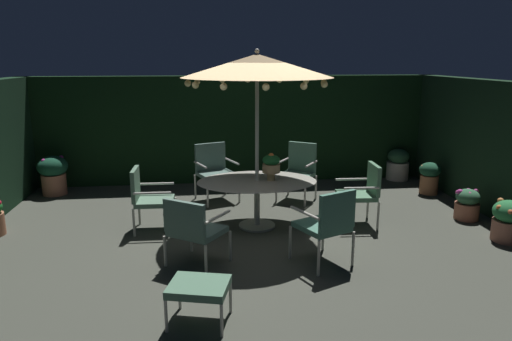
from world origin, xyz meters
The scene contains 17 objects.
ground_plane centered at (0.00, 0.00, -0.01)m, with size 8.58×6.77×0.02m, color #3F4238.
hedge_backdrop_rear centered at (0.00, 3.23, 1.11)m, with size 8.58×0.30×2.21m, color black.
patio_dining_table centered at (0.14, 0.37, 0.63)m, with size 1.83×1.36×0.74m.
patio_umbrella centered at (0.14, 0.37, 2.45)m, with size 2.22×2.22×2.70m.
centerpiece_planter centered at (0.35, 0.34, 0.99)m, with size 0.27×0.27×0.42m.
patio_chair_north centered at (0.84, -1.13, 0.59)m, with size 0.78×0.80×1.00m.
patio_chair_northeast centered at (1.79, 0.29, 0.56)m, with size 0.62×0.60×0.97m.
patio_chair_east centered at (1.08, 1.74, 0.60)m, with size 0.80×0.80×1.04m.
patio_chair_southeast centered at (-0.47, 1.92, 0.59)m, with size 0.83×0.82×1.03m.
patio_chair_south centered at (-1.52, 0.42, 0.55)m, with size 0.62×0.58×0.97m.
patio_chair_southwest centered at (-0.83, -0.97, 0.53)m, with size 0.86×0.84×0.90m.
ottoman_footrest centered at (-0.76, -2.27, 0.37)m, with size 0.67×0.60×0.42m.
potted_plant_right_far centered at (3.50, 2.90, 0.33)m, with size 0.47×0.47×0.67m.
potted_plant_back_right centered at (3.66, 1.79, 0.34)m, with size 0.41×0.40×0.61m.
potted_plant_front_corner centered at (-3.52, 2.59, 0.42)m, with size 0.56×0.56×0.75m.
potted_plant_right_near centered at (3.57, 0.31, 0.26)m, with size 0.38×0.38×0.50m.
potted_plant_left_near centered at (3.64, -0.64, 0.31)m, with size 0.46×0.46×0.60m.
Camera 1 is at (-0.69, -6.51, 2.57)m, focal length 32.95 mm.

